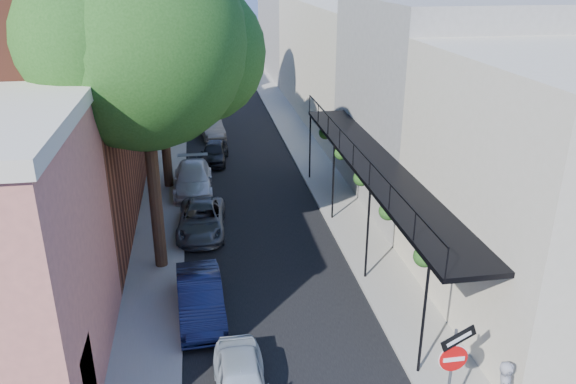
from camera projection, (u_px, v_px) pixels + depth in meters
name	position (u px, v px, depth m)	size (l,w,h in m)	color
road_surface	(230.00, 122.00, 39.38)	(6.00, 64.00, 0.01)	black
sidewalk_left	(172.00, 124.00, 38.77)	(2.00, 64.00, 0.12)	gray
sidewalk_right	(286.00, 119.00, 39.95)	(2.00, 64.00, 0.12)	gray
buildings_left	(79.00, 57.00, 35.01)	(10.10, 59.10, 12.00)	tan
buildings_right	(359.00, 56.00, 38.58)	(9.80, 55.00, 10.00)	beige
sign_post	(453.00, 362.00, 12.55)	(0.89, 0.17, 2.99)	#595B60
oak_near	(155.00, 46.00, 17.87)	(7.48, 6.80, 11.42)	black
oak_mid	(166.00, 41.00, 25.45)	(6.60, 6.00, 10.20)	black
oak_far	(171.00, 1.00, 33.27)	(7.70, 7.00, 11.90)	black
parked_car_a	(241.00, 382.00, 14.07)	(1.34, 3.34, 1.14)	silver
parked_car_b	(200.00, 298.00, 17.49)	(1.36, 3.91, 1.29)	#12183A
parked_car_c	(202.00, 220.00, 23.02)	(1.88, 4.08, 1.13)	#525559
parked_car_d	(193.00, 179.00, 27.12)	(1.82, 4.47, 1.30)	silver
parked_car_e	(214.00, 152.00, 31.21)	(1.38, 3.43, 1.17)	black
parked_car_f	(211.00, 127.00, 35.87)	(1.29, 3.70, 1.22)	gray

